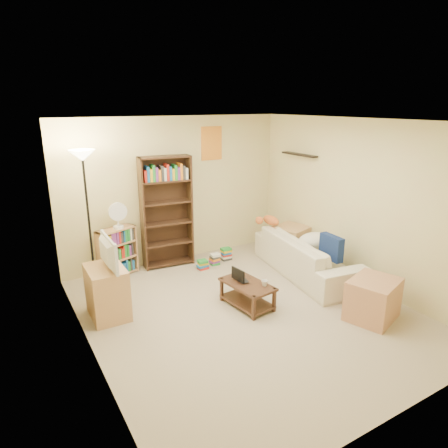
# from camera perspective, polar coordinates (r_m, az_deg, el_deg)

# --- Properties ---
(room) EXTENTS (4.50, 4.54, 2.52)m
(room) POSITION_cam_1_polar(r_m,az_deg,el_deg) (4.95, 3.51, 4.29)
(room) COLOR #BDA68D
(room) RESTS_ON ground
(sofa) EXTENTS (2.43, 1.52, 0.63)m
(sofa) POSITION_cam_1_polar(r_m,az_deg,el_deg) (6.66, 11.80, -4.43)
(sofa) COLOR beige
(sofa) RESTS_ON ground
(navy_pillow) EXTENTS (0.15, 0.42, 0.37)m
(navy_pillow) POSITION_cam_1_polar(r_m,az_deg,el_deg) (6.27, 15.08, -3.25)
(navy_pillow) COLOR navy
(navy_pillow) RESTS_ON sofa
(cream_blanket) EXTENTS (0.58, 0.42, 0.25)m
(cream_blanket) POSITION_cam_1_polar(r_m,az_deg,el_deg) (6.71, 12.79, -2.29)
(cream_blanket) COLOR white
(cream_blanket) RESTS_ON sofa
(tabby_cat) EXTENTS (0.50, 0.24, 0.17)m
(tabby_cat) POSITION_cam_1_polar(r_m,az_deg,el_deg) (7.07, 6.43, 0.52)
(tabby_cat) COLOR orange
(tabby_cat) RESTS_ON sofa
(coffee_table) EXTENTS (0.52, 0.82, 0.34)m
(coffee_table) POSITION_cam_1_polar(r_m,az_deg,el_deg) (5.57, 3.34, -9.69)
(coffee_table) COLOR #482B1C
(coffee_table) RESTS_ON ground
(laptop) EXTENTS (0.36, 0.28, 0.02)m
(laptop) POSITION_cam_1_polar(r_m,az_deg,el_deg) (5.61, 2.88, -7.81)
(laptop) COLOR black
(laptop) RESTS_ON coffee_table
(laptop_screen) EXTENTS (0.04, 0.26, 0.17)m
(laptop_screen) POSITION_cam_1_polar(r_m,az_deg,el_deg) (5.51, 2.01, -7.25)
(laptop_screen) COLOR white
(laptop_screen) RESTS_ON laptop
(mug) EXTENTS (0.10, 0.10, 0.08)m
(mug) POSITION_cam_1_polar(r_m,az_deg,el_deg) (5.44, 5.81, -8.40)
(mug) COLOR silver
(mug) RESTS_ON coffee_table
(tv_remote) EXTENTS (0.10, 0.14, 0.02)m
(tv_remote) POSITION_cam_1_polar(r_m,az_deg,el_deg) (5.74, 2.32, -7.26)
(tv_remote) COLOR black
(tv_remote) RESTS_ON coffee_table
(tv_stand) EXTENTS (0.47, 0.64, 0.68)m
(tv_stand) POSITION_cam_1_polar(r_m,az_deg,el_deg) (5.49, -16.35, -9.31)
(tv_stand) COLOR tan
(tv_stand) RESTS_ON ground
(television) EXTENTS (0.71, 0.12, 0.41)m
(television) POSITION_cam_1_polar(r_m,az_deg,el_deg) (5.28, -16.83, -3.99)
(television) COLOR black
(television) RESTS_ON tv_stand
(tall_bookshelf) EXTENTS (0.87, 0.37, 1.88)m
(tall_bookshelf) POSITION_cam_1_polar(r_m,az_deg,el_deg) (6.74, -8.20, 2.07)
(tall_bookshelf) COLOR #3F2A18
(tall_bookshelf) RESTS_ON ground
(short_bookshelf) EXTENTS (0.67, 0.45, 0.80)m
(short_bookshelf) POSITION_cam_1_polar(r_m,az_deg,el_deg) (6.65, -14.98, -3.91)
(short_bookshelf) COLOR tan
(short_bookshelf) RESTS_ON ground
(desk_fan) EXTENTS (0.29, 0.16, 0.42)m
(desk_fan) POSITION_cam_1_polar(r_m,az_deg,el_deg) (6.43, -14.93, 1.33)
(desk_fan) COLOR white
(desk_fan) RESTS_ON short_bookshelf
(floor_lamp) EXTENTS (0.35, 0.35, 2.09)m
(floor_lamp) POSITION_cam_1_polar(r_m,az_deg,el_deg) (5.90, -19.27, 5.89)
(floor_lamp) COLOR black
(floor_lamp) RESTS_ON ground
(side_table) EXTENTS (0.67, 0.67, 0.62)m
(side_table) POSITION_cam_1_polar(r_m,az_deg,el_deg) (7.20, 9.54, -2.72)
(side_table) COLOR tan
(side_table) RESTS_ON ground
(end_cabinet) EXTENTS (0.78, 0.71, 0.54)m
(end_cabinet) POSITION_cam_1_polar(r_m,az_deg,el_deg) (5.60, 20.50, -10.03)
(end_cabinet) COLOR tan
(end_cabinet) RESTS_ON ground
(book_stacks) EXTENTS (0.74, 0.30, 0.23)m
(book_stacks) POSITION_cam_1_polar(r_m,az_deg,el_deg) (6.99, -1.14, -4.95)
(book_stacks) COLOR red
(book_stacks) RESTS_ON ground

